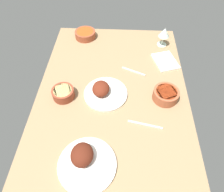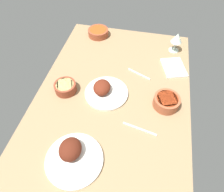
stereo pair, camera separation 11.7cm
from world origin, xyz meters
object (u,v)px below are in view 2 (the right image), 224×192
Objects in this scene: wine_glass at (177,39)px; folded_napkin at (174,68)px; bowl_sauce at (166,101)px; spoon_loose at (140,129)px; plate_near_viewer at (73,155)px; plate_far_side at (105,91)px; bowl_pasta at (66,87)px; fork_loose at (139,74)px; bowl_soup at (98,32)px.

wine_glass is 20.95cm from folded_napkin.
wine_glass is at bearing -3.92° from bowl_sauce.
plate_near_viewer is at bearing 48.23° from spoon_loose.
folded_napkin is at bearing -7.08° from bowl_sauce.
plate_far_side is 23.45cm from bowl_pasta.
bowl_pasta is 50.16cm from spoon_loose.
plate_far_side is 36.00cm from bowl_sauce.
spoon_loose is at bearing -53.27° from plate_near_viewer.
spoon_loose is at bearing -130.28° from plate_far_side.
fork_loose is (-10.66, 21.87, -0.20)cm from folded_napkin.
plate_far_side is 1.42× the size of folded_napkin.
bowl_sauce is 0.90× the size of fork_loose.
plate_near_viewer reaches higher than folded_napkin.
bowl_soup is 0.95× the size of fork_loose.
fork_loose is at bearing -42.21° from plate_far_side.
bowl_sauce is at bearing 172.92° from folded_napkin.
plate_far_side reaches higher than bowl_soup.
folded_napkin is at bearing -62.54° from bowl_pasta.
plate_near_viewer is 1.47× the size of spoon_loose.
wine_glass reaches higher than bowl_pasta.
spoon_loose is (21.67, -29.05, -2.39)cm from plate_near_viewer.
bowl_pasta is 0.92× the size of wine_glass.
plate_near_viewer is 1.68× the size of fork_loose.
fork_loose is (21.09, 17.93, -3.02)cm from bowl_sauce.
bowl_soup is (56.95, 54.19, -0.60)cm from bowl_sauce.
plate_near_viewer reaches higher than spoon_loose.
bowl_sauce is (1.12, -59.30, 0.34)cm from bowl_pasta.
folded_napkin is (31.75, -3.95, -2.82)cm from bowl_sauce.
wine_glass reaches higher than spoon_loose.
plate_near_viewer is at bearing 147.83° from folded_napkin.
spoon_loose is (-69.26, 15.87, -9.53)cm from wine_glass.
fork_loose is 0.87× the size of spoon_loose.
wine_glass reaches higher than plate_far_side.
wine_glass is at bearing -96.38° from bowl_soup.
bowl_soup is 51.06cm from fork_loose.
plate_far_side is 50.30cm from folded_napkin.
wine_glass reaches higher than fork_loose.
fork_loose and spoon_loose have the same top height.
folded_napkin is (-25.20, -58.13, -2.22)cm from bowl_soup.
plate_near_viewer is 42.00cm from plate_far_side.
folded_napkin is 0.97× the size of spoon_loose.
bowl_pasta is 81.55cm from wine_glass.
folded_napkin is at bearing -32.17° from plate_near_viewer.
bowl_pasta is 58.29cm from bowl_soup.
plate_near_viewer reaches higher than fork_loose.
plate_near_viewer reaches higher than plate_far_side.
plate_near_viewer is 57.92cm from bowl_sauce.
bowl_pasta is 59.31cm from bowl_sauce.
folded_napkin is (-18.75, -0.49, -9.33)cm from wine_glass.
wine_glass reaches higher than bowl_soup.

